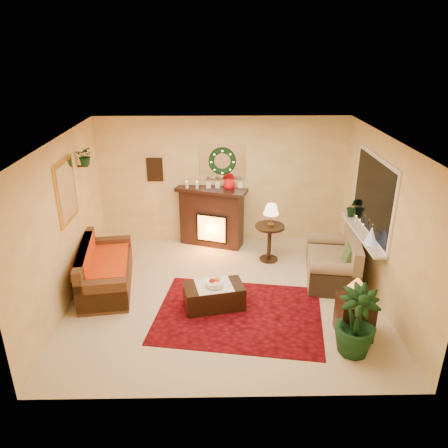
{
  "coord_description": "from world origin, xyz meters",
  "views": [
    {
      "loc": [
        -0.12,
        -6.25,
        3.93
      ],
      "look_at": [
        0.0,
        0.35,
        1.15
      ],
      "focal_mm": 35.0,
      "sensor_mm": 36.0,
      "label": 1
    }
  ],
  "objects_px": {
    "sofa": "(106,264)",
    "end_table_square": "(354,318)",
    "fireplace": "(212,219)",
    "side_table_round": "(269,245)",
    "loveseat": "(332,257)",
    "coffee_table": "(214,295)"
  },
  "relations": [
    {
      "from": "end_table_square",
      "to": "coffee_table",
      "type": "distance_m",
      "value": 2.14
    },
    {
      "from": "sofa",
      "to": "end_table_square",
      "type": "distance_m",
      "value": 4.1
    },
    {
      "from": "fireplace",
      "to": "end_table_square",
      "type": "distance_m",
      "value": 3.73
    },
    {
      "from": "loveseat",
      "to": "end_table_square",
      "type": "height_order",
      "value": "loveseat"
    },
    {
      "from": "sofa",
      "to": "side_table_round",
      "type": "distance_m",
      "value": 3.04
    },
    {
      "from": "fireplace",
      "to": "side_table_round",
      "type": "xyz_separation_m",
      "value": [
        1.1,
        -0.75,
        -0.23
      ]
    },
    {
      "from": "loveseat",
      "to": "side_table_round",
      "type": "distance_m",
      "value": 1.26
    },
    {
      "from": "fireplace",
      "to": "loveseat",
      "type": "relative_size",
      "value": 0.88
    },
    {
      "from": "loveseat",
      "to": "coffee_table",
      "type": "relative_size",
      "value": 1.54
    },
    {
      "from": "fireplace",
      "to": "end_table_square",
      "type": "xyz_separation_m",
      "value": [
        2.06,
        -3.09,
        -0.28
      ]
    },
    {
      "from": "end_table_square",
      "to": "coffee_table",
      "type": "bearing_deg",
      "value": 159.82
    },
    {
      "from": "end_table_square",
      "to": "fireplace",
      "type": "bearing_deg",
      "value": 123.64
    },
    {
      "from": "sofa",
      "to": "coffee_table",
      "type": "relative_size",
      "value": 1.93
    },
    {
      "from": "sofa",
      "to": "side_table_round",
      "type": "bearing_deg",
      "value": 9.74
    },
    {
      "from": "side_table_round",
      "to": "end_table_square",
      "type": "xyz_separation_m",
      "value": [
        0.95,
        -2.34,
        -0.05
      ]
    },
    {
      "from": "side_table_round",
      "to": "fireplace",
      "type": "bearing_deg",
      "value": 145.68
    },
    {
      "from": "fireplace",
      "to": "side_table_round",
      "type": "height_order",
      "value": "fireplace"
    },
    {
      "from": "fireplace",
      "to": "side_table_round",
      "type": "bearing_deg",
      "value": -15.12
    },
    {
      "from": "loveseat",
      "to": "side_table_round",
      "type": "relative_size",
      "value": 1.97
    },
    {
      "from": "end_table_square",
      "to": "coffee_table",
      "type": "relative_size",
      "value": 0.63
    },
    {
      "from": "sofa",
      "to": "side_table_round",
      "type": "height_order",
      "value": "sofa"
    },
    {
      "from": "fireplace",
      "to": "coffee_table",
      "type": "height_order",
      "value": "fireplace"
    }
  ]
}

